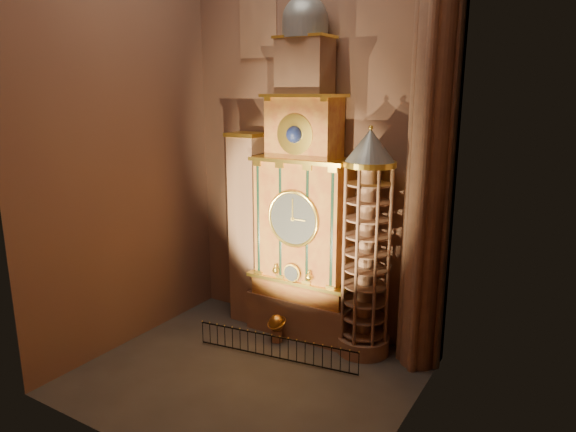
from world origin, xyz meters
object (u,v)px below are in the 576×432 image
Objects in this scene: portrait_tower at (248,228)px; stair_turret at (366,247)px; celestial_globe at (277,326)px; iron_railing at (276,347)px; astronomical_clock at (303,207)px.

stair_turret is (6.90, -0.28, 0.12)m from portrait_tower.
celestial_globe is 1.81m from iron_railing.
iron_railing is at bearing -83.79° from astronomical_clock.
iron_railing is (0.34, -3.12, -6.07)m from astronomical_clock.
astronomical_clock is 3.78m from stair_turret.
portrait_tower is (-3.40, 0.02, -1.53)m from astronomical_clock.
astronomical_clock is at bearing 175.70° from stair_turret.
portrait_tower is 5.38m from celestial_globe.
iron_railing is at bearing -40.00° from portrait_tower.
celestial_globe is at bearing -29.71° from portrait_tower.
astronomical_clock is 6.83m from iron_railing.
stair_turret is 1.37× the size of iron_railing.
portrait_tower is at bearing 179.71° from astronomical_clock.
astronomical_clock is at bearing 69.54° from celestial_globe.
stair_turret is 6.31m from iron_railing.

